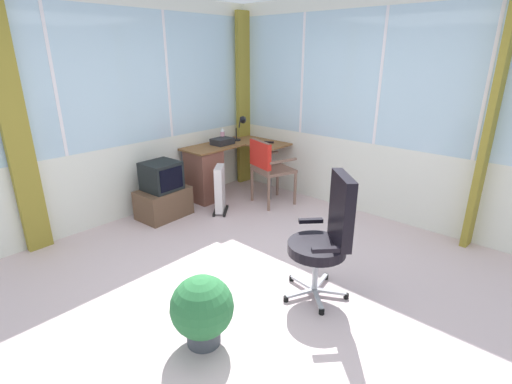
{
  "coord_description": "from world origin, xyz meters",
  "views": [
    {
      "loc": [
        -2.35,
        -2.05,
        2.02
      ],
      "look_at": [
        0.57,
        0.59,
        0.58
      ],
      "focal_mm": 26.67,
      "sensor_mm": 36.0,
      "label": 1
    }
  ],
  "objects": [
    {
      "name": "ground",
      "position": [
        0.0,
        0.0,
        -0.03
      ],
      "size": [
        5.27,
        5.54,
        0.06
      ],
      "primitive_type": "cube",
      "color": "beige"
    },
    {
      "name": "north_window_panel",
      "position": [
        0.0,
        2.3,
        1.35
      ],
      "size": [
        4.27,
        0.07,
        2.7
      ],
      "color": "silver",
      "rests_on": "ground"
    },
    {
      "name": "east_window_panel",
      "position": [
        2.16,
        0.0,
        1.35
      ],
      "size": [
        0.07,
        4.54,
        2.7
      ],
      "color": "silver",
      "rests_on": "ground"
    },
    {
      "name": "curtain_north_left",
      "position": [
        -1.17,
        2.22,
        1.3
      ],
      "size": [
        0.25,
        0.08,
        2.6
      ],
      "primitive_type": "cube",
      "rotation": [
        0.0,
        0.0,
        0.04
      ],
      "color": "olive",
      "rests_on": "ground"
    },
    {
      "name": "curtain_corner",
      "position": [
        2.03,
        2.17,
        1.3
      ],
      "size": [
        0.25,
        0.09,
        2.6
      ],
      "primitive_type": "cube",
      "rotation": [
        0.0,
        0.0,
        -0.08
      ],
      "color": "olive",
      "rests_on": "ground"
    },
    {
      "name": "curtain_east_far",
      "position": [
        2.08,
        -1.25,
        1.3
      ],
      "size": [
        0.25,
        0.09,
        2.6
      ],
      "primitive_type": "cube",
      "rotation": [
        0.0,
        0.0,
        -0.07
      ],
      "color": "olive",
      "rests_on": "ground"
    },
    {
      "name": "desk",
      "position": [
        1.09,
        1.97,
        0.42
      ],
      "size": [
        1.34,
        1.0,
        0.76
      ],
      "color": "brown",
      "rests_on": "ground"
    },
    {
      "name": "desk_lamp",
      "position": [
        1.78,
        1.96,
        1.0
      ],
      "size": [
        0.24,
        0.21,
        0.37
      ],
      "color": "black",
      "rests_on": "desk"
    },
    {
      "name": "tv_remote",
      "position": [
        1.9,
        1.53,
        0.77
      ],
      "size": [
        0.11,
        0.15,
        0.02
      ],
      "primitive_type": "cube",
      "rotation": [
        0.0,
        0.0,
        0.54
      ],
      "color": "black",
      "rests_on": "desk"
    },
    {
      "name": "spray_bottle",
      "position": [
        1.49,
        2.09,
        0.87
      ],
      "size": [
        0.06,
        0.06,
        0.22
      ],
      "color": "pink",
      "rests_on": "desk"
    },
    {
      "name": "paper_tray",
      "position": [
        1.38,
        1.98,
        0.81
      ],
      "size": [
        0.31,
        0.24,
        0.09
      ],
      "primitive_type": "cube",
      "rotation": [
        0.0,
        0.0,
        0.03
      ],
      "color": "black",
      "rests_on": "desk"
    },
    {
      "name": "wooden_armchair",
      "position": [
        1.47,
        1.21,
        0.6
      ],
      "size": [
        0.6,
        0.6,
        0.93
      ],
      "color": "brown",
      "rests_on": "ground"
    },
    {
      "name": "office_chair",
      "position": [
        0.19,
        -0.57,
        0.61
      ],
      "size": [
        0.6,
        0.61,
        1.11
      ],
      "color": "#B7B7BF",
      "rests_on": "ground"
    },
    {
      "name": "tv_on_stand",
      "position": [
        0.25,
        1.92,
        0.32
      ],
      "size": [
        0.66,
        0.47,
        0.74
      ],
      "color": "brown",
      "rests_on": "ground"
    },
    {
      "name": "space_heater",
      "position": [
        0.86,
        1.49,
        0.32
      ],
      "size": [
        0.38,
        0.36,
        0.64
      ],
      "color": "silver",
      "rests_on": "ground"
    },
    {
      "name": "potted_plant",
      "position": [
        -0.92,
        -0.25,
        0.29
      ],
      "size": [
        0.46,
        0.46,
        0.54
      ],
      "color": "#3F454C",
      "rests_on": "ground"
    }
  ]
}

